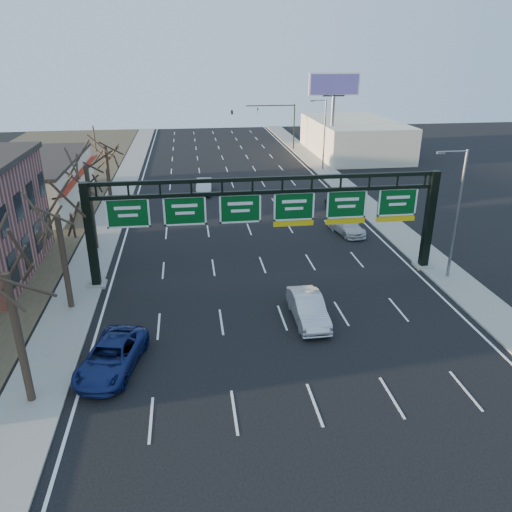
{
  "coord_description": "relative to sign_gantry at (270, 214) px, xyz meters",
  "views": [
    {
      "loc": [
        -5.16,
        -23.78,
        14.97
      ],
      "look_at": [
        -1.3,
        4.16,
        3.2
      ],
      "focal_mm": 35.0,
      "sensor_mm": 36.0,
      "label": 1
    }
  ],
  "objects": [
    {
      "name": "sidewalk_right",
      "position": [
        12.64,
        12.0,
        -4.57
      ],
      "size": [
        3.0,
        120.0,
        0.12
      ],
      "primitive_type": "cube",
      "color": "gray",
      "rests_on": "ground"
    },
    {
      "name": "streetlight_far",
      "position": [
        12.31,
        32.0,
        0.45
      ],
      "size": [
        2.15,
        0.22,
        9.0
      ],
      "color": "slate",
      "rests_on": "sidewalk_right"
    },
    {
      "name": "cream_strip",
      "position": [
        -21.64,
        21.0,
        -2.27
      ],
      "size": [
        10.9,
        18.4,
        4.7
      ],
      "color": "beige",
      "rests_on": "ground"
    },
    {
      "name": "sidewalk_left",
      "position": [
        -12.96,
        12.0,
        -4.57
      ],
      "size": [
        3.0,
        120.0,
        0.12
      ],
      "primitive_type": "cube",
      "color": "gray",
      "rests_on": "ground"
    },
    {
      "name": "tree_far",
      "position": [
        -12.96,
        17.0,
        2.86
      ],
      "size": [
        3.6,
        3.6,
        8.86
      ],
      "color": "#2F231A",
      "rests_on": "sidewalk_left"
    },
    {
      "name": "car_white_wagon",
      "position": [
        8.17,
        7.9,
        -3.96
      ],
      "size": [
        2.66,
        4.85,
        1.33
      ],
      "primitive_type": "imported",
      "rotation": [
        0.0,
        0.0,
        0.18
      ],
      "color": "silver",
      "rests_on": "ground"
    },
    {
      "name": "tree_near",
      "position": [
        -12.96,
        -12.0,
        2.86
      ],
      "size": [
        3.6,
        3.6,
        8.86
      ],
      "color": "#2F231A",
      "rests_on": "sidewalk_left"
    },
    {
      "name": "sign_gantry",
      "position": [
        0.0,
        0.0,
        0.0
      ],
      "size": [
        24.6,
        1.2,
        7.2
      ],
      "color": "black",
      "rests_on": "ground"
    },
    {
      "name": "ground",
      "position": [
        -0.16,
        -8.0,
        -4.63
      ],
      "size": [
        160.0,
        160.0,
        0.0
      ],
      "primitive_type": "plane",
      "color": "black",
      "rests_on": "ground"
    },
    {
      "name": "car_blue_suv",
      "position": [
        -9.59,
        -9.94,
        -3.88
      ],
      "size": [
        3.67,
        5.8,
        1.49
      ],
      "primitive_type": "imported",
      "rotation": [
        0.0,
        0.0,
        -0.24
      ],
      "color": "navy",
      "rests_on": "ground"
    },
    {
      "name": "car_silver_distant",
      "position": [
        -3.63,
        22.7,
        -3.85
      ],
      "size": [
        1.95,
        4.8,
        1.55
      ],
      "primitive_type": "imported",
      "rotation": [
        0.0,
        0.0,
        -0.07
      ],
      "color": "#B9BABE",
      "rests_on": "ground"
    },
    {
      "name": "streetlight_near",
      "position": [
        12.31,
        -2.0,
        0.45
      ],
      "size": [
        2.15,
        0.22,
        9.0
      ],
      "color": "slate",
      "rests_on": "sidewalk_right"
    },
    {
      "name": "tree_gantry",
      "position": [
        -12.96,
        -3.0,
        2.48
      ],
      "size": [
        3.6,
        3.6,
        8.48
      ],
      "color": "#2F231A",
      "rests_on": "sidewalk_left"
    },
    {
      "name": "billboard_right",
      "position": [
        14.84,
        36.98,
        4.43
      ],
      "size": [
        7.0,
        0.5,
        12.0
      ],
      "color": "slate",
      "rests_on": "ground"
    },
    {
      "name": "building_right_distant",
      "position": [
        19.84,
        42.0,
        -2.13
      ],
      "size": [
        12.0,
        20.0,
        5.0
      ],
      "primitive_type": "cube",
      "color": "beige",
      "rests_on": "ground"
    },
    {
      "name": "car_silver_sedan",
      "position": [
        1.27,
        -6.53,
        -3.83
      ],
      "size": [
        1.74,
        4.87,
        1.6
      ],
      "primitive_type": "imported",
      "rotation": [
        0.0,
        0.0,
        0.01
      ],
      "color": "#B9B9BE",
      "rests_on": "ground"
    },
    {
      "name": "car_grey_far",
      "position": [
        9.63,
        14.23,
        -3.84
      ],
      "size": [
        2.76,
        4.89,
        1.57
      ],
      "primitive_type": "imported",
      "rotation": [
        0.0,
        0.0,
        0.21
      ],
      "color": "#3A3C3E",
      "rests_on": "ground"
    },
    {
      "name": "lane_markings",
      "position": [
        -0.16,
        12.0,
        -4.62
      ],
      "size": [
        21.6,
        120.0,
        0.01
      ],
      "primitive_type": "cube",
      "color": "white",
      "rests_on": "ground"
    },
    {
      "name": "tree_mid",
      "position": [
        -12.96,
        7.0,
        3.23
      ],
      "size": [
        3.6,
        3.6,
        9.24
      ],
      "color": "#2F231A",
      "rests_on": "sidewalk_left"
    },
    {
      "name": "traffic_signal_mast",
      "position": [
        5.53,
        47.0,
        0.87
      ],
      "size": [
        10.16,
        0.54,
        7.0
      ],
      "color": "black",
      "rests_on": "ground"
    }
  ]
}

